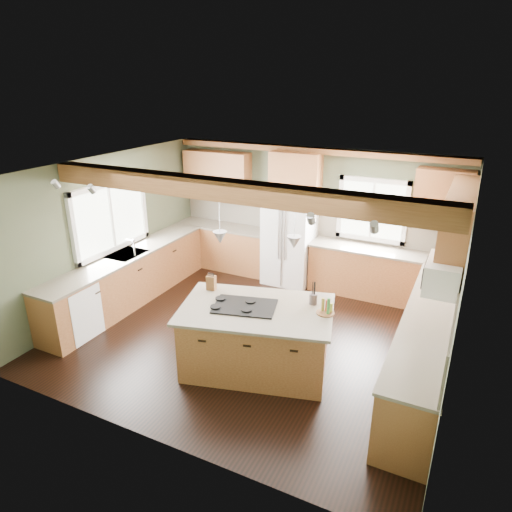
% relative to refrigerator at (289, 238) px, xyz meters
% --- Properties ---
extents(floor, '(5.60, 5.60, 0.00)m').
position_rel_refrigerator_xyz_m(floor, '(0.30, -2.12, -0.90)').
color(floor, black).
rests_on(floor, ground).
extents(ceiling, '(5.60, 5.60, 0.00)m').
position_rel_refrigerator_xyz_m(ceiling, '(0.30, -2.12, 1.70)').
color(ceiling, silver).
rests_on(ceiling, wall_back).
extents(wall_back, '(5.60, 0.00, 5.60)m').
position_rel_refrigerator_xyz_m(wall_back, '(0.30, 0.38, 0.40)').
color(wall_back, '#424B35').
rests_on(wall_back, ground).
extents(wall_left, '(0.00, 5.00, 5.00)m').
position_rel_refrigerator_xyz_m(wall_left, '(-2.50, -2.12, 0.40)').
color(wall_left, '#424B35').
rests_on(wall_left, ground).
extents(wall_right, '(0.00, 5.00, 5.00)m').
position_rel_refrigerator_xyz_m(wall_right, '(3.10, -2.12, 0.40)').
color(wall_right, '#424B35').
rests_on(wall_right, ground).
extents(ceiling_beam, '(5.55, 0.26, 0.26)m').
position_rel_refrigerator_xyz_m(ceiling_beam, '(0.30, -2.87, 1.57)').
color(ceiling_beam, '#593219').
rests_on(ceiling_beam, ceiling).
extents(soffit_trim, '(5.55, 0.20, 0.10)m').
position_rel_refrigerator_xyz_m(soffit_trim, '(0.30, 0.28, 1.64)').
color(soffit_trim, '#593219').
rests_on(soffit_trim, ceiling).
extents(backsplash_back, '(5.58, 0.03, 0.58)m').
position_rel_refrigerator_xyz_m(backsplash_back, '(0.30, 0.36, 0.31)').
color(backsplash_back, brown).
rests_on(backsplash_back, wall_back).
extents(backsplash_right, '(0.03, 3.70, 0.58)m').
position_rel_refrigerator_xyz_m(backsplash_right, '(3.08, -2.07, 0.31)').
color(backsplash_right, brown).
rests_on(backsplash_right, wall_right).
extents(base_cab_back_left, '(2.02, 0.60, 0.88)m').
position_rel_refrigerator_xyz_m(base_cab_back_left, '(-1.49, 0.08, -0.46)').
color(base_cab_back_left, brown).
rests_on(base_cab_back_left, floor).
extents(counter_back_left, '(2.06, 0.64, 0.04)m').
position_rel_refrigerator_xyz_m(counter_back_left, '(-1.49, 0.08, 0.00)').
color(counter_back_left, '#4F4639').
rests_on(counter_back_left, base_cab_back_left).
extents(base_cab_back_right, '(2.62, 0.60, 0.88)m').
position_rel_refrigerator_xyz_m(base_cab_back_right, '(1.79, 0.08, -0.46)').
color(base_cab_back_right, brown).
rests_on(base_cab_back_right, floor).
extents(counter_back_right, '(2.66, 0.64, 0.04)m').
position_rel_refrigerator_xyz_m(counter_back_right, '(1.79, 0.08, 0.00)').
color(counter_back_right, '#4F4639').
rests_on(counter_back_right, base_cab_back_right).
extents(base_cab_left, '(0.60, 3.70, 0.88)m').
position_rel_refrigerator_xyz_m(base_cab_left, '(-2.20, -2.07, -0.46)').
color(base_cab_left, brown).
rests_on(base_cab_left, floor).
extents(counter_left, '(0.64, 3.74, 0.04)m').
position_rel_refrigerator_xyz_m(counter_left, '(-2.20, -2.07, 0.00)').
color(counter_left, '#4F4639').
rests_on(counter_left, base_cab_left).
extents(base_cab_right, '(0.60, 3.70, 0.88)m').
position_rel_refrigerator_xyz_m(base_cab_right, '(2.80, -2.07, -0.46)').
color(base_cab_right, brown).
rests_on(base_cab_right, floor).
extents(counter_right, '(0.64, 3.74, 0.04)m').
position_rel_refrigerator_xyz_m(counter_right, '(2.80, -2.07, 0.00)').
color(counter_right, '#4F4639').
rests_on(counter_right, base_cab_right).
extents(upper_cab_back_left, '(1.40, 0.35, 0.90)m').
position_rel_refrigerator_xyz_m(upper_cab_back_left, '(-1.69, 0.21, 1.05)').
color(upper_cab_back_left, brown).
rests_on(upper_cab_back_left, wall_back).
extents(upper_cab_over_fridge, '(0.96, 0.35, 0.70)m').
position_rel_refrigerator_xyz_m(upper_cab_over_fridge, '(-0.00, 0.21, 1.25)').
color(upper_cab_over_fridge, brown).
rests_on(upper_cab_over_fridge, wall_back).
extents(upper_cab_right, '(0.35, 2.20, 0.90)m').
position_rel_refrigerator_xyz_m(upper_cab_right, '(2.92, -1.22, 1.05)').
color(upper_cab_right, brown).
rests_on(upper_cab_right, wall_right).
extents(upper_cab_back_corner, '(0.90, 0.35, 0.90)m').
position_rel_refrigerator_xyz_m(upper_cab_back_corner, '(2.60, 0.21, 1.05)').
color(upper_cab_back_corner, brown).
rests_on(upper_cab_back_corner, wall_back).
extents(window_left, '(0.04, 1.60, 1.05)m').
position_rel_refrigerator_xyz_m(window_left, '(-2.48, -2.07, 0.65)').
color(window_left, white).
rests_on(window_left, wall_left).
extents(window_back, '(1.10, 0.04, 1.00)m').
position_rel_refrigerator_xyz_m(window_back, '(1.45, 0.36, 0.65)').
color(window_back, white).
rests_on(window_back, wall_back).
extents(sink, '(0.50, 0.65, 0.03)m').
position_rel_refrigerator_xyz_m(sink, '(-2.20, -2.07, 0.01)').
color(sink, '#262628').
rests_on(sink, counter_left).
extents(faucet, '(0.02, 0.02, 0.28)m').
position_rel_refrigerator_xyz_m(faucet, '(-2.02, -2.07, 0.15)').
color(faucet, '#B2B2B7').
rests_on(faucet, sink).
extents(dishwasher, '(0.60, 0.60, 0.84)m').
position_rel_refrigerator_xyz_m(dishwasher, '(-2.19, -3.37, -0.47)').
color(dishwasher, white).
rests_on(dishwasher, floor).
extents(oven, '(0.60, 0.72, 0.84)m').
position_rel_refrigerator_xyz_m(oven, '(2.79, -3.37, -0.47)').
color(oven, white).
rests_on(oven, floor).
extents(microwave, '(0.40, 0.70, 0.38)m').
position_rel_refrigerator_xyz_m(microwave, '(2.88, -2.17, 0.65)').
color(microwave, white).
rests_on(microwave, wall_right).
extents(pendant_left, '(0.18, 0.18, 0.16)m').
position_rel_refrigerator_xyz_m(pendant_left, '(0.24, -2.99, 0.98)').
color(pendant_left, '#B2B2B7').
rests_on(pendant_left, ceiling).
extents(pendant_right, '(0.18, 0.18, 0.16)m').
position_rel_refrigerator_xyz_m(pendant_right, '(1.16, -2.75, 0.98)').
color(pendant_right, '#B2B2B7').
rests_on(pendant_right, ceiling).
extents(refrigerator, '(0.90, 0.74, 1.80)m').
position_rel_refrigerator_xyz_m(refrigerator, '(0.00, 0.00, 0.00)').
color(refrigerator, silver).
rests_on(refrigerator, floor).
extents(island, '(2.13, 1.60, 0.88)m').
position_rel_refrigerator_xyz_m(island, '(0.70, -2.87, -0.46)').
color(island, olive).
rests_on(island, floor).
extents(island_top, '(2.28, 1.76, 0.04)m').
position_rel_refrigerator_xyz_m(island_top, '(0.70, -2.87, 0.00)').
color(island_top, '#4F4639').
rests_on(island_top, island).
extents(cooktop, '(0.93, 0.74, 0.02)m').
position_rel_refrigerator_xyz_m(cooktop, '(0.55, -2.91, 0.03)').
color(cooktop, black).
rests_on(cooktop, island_top).
extents(knife_block, '(0.14, 0.11, 0.21)m').
position_rel_refrigerator_xyz_m(knife_block, '(-0.13, -2.64, 0.13)').
color(knife_block, brown).
rests_on(knife_block, island_top).
extents(utensil_crock, '(0.15, 0.15, 0.15)m').
position_rel_refrigerator_xyz_m(utensil_crock, '(1.33, -2.42, 0.09)').
color(utensil_crock, '#37312C').
rests_on(utensil_crock, island_top).
extents(bottle_tray, '(0.33, 0.33, 0.22)m').
position_rel_refrigerator_xyz_m(bottle_tray, '(1.57, -2.60, 0.13)').
color(bottle_tray, brown).
rests_on(bottle_tray, island_top).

